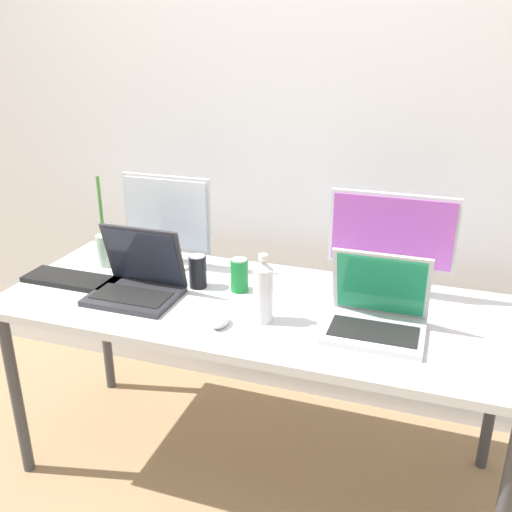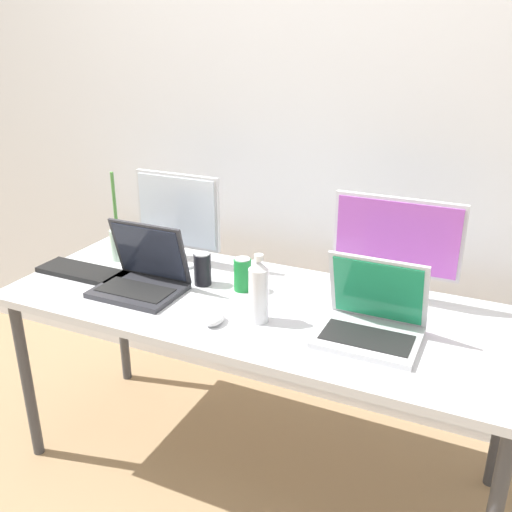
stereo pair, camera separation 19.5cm
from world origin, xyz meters
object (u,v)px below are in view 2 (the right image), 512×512
object	(u,v)px
laptop_secondary	(372,319)
bamboo_vase	(118,242)
soda_can_near_keyboard	(203,269)
monitor_center	(396,246)
mouse_by_keyboard	(215,319)
monitor_left	(178,217)
keyboard_main	(83,272)
laptop_silver	(142,275)
water_bottle	(259,291)
work_desk	(256,318)
soda_can_by_laptop	(243,274)

from	to	relation	value
laptop_secondary	bamboo_vase	distance (m)	1.14
bamboo_vase	soda_can_near_keyboard	bearing A→B (deg)	-9.03
monitor_center	mouse_by_keyboard	size ratio (longest dim) A/B	4.78
monitor_left	keyboard_main	size ratio (longest dim) A/B	1.01
keyboard_main	soda_can_near_keyboard	xyz separation A→B (m)	(0.48, 0.12, 0.05)
laptop_silver	soda_can_near_keyboard	bearing A→B (deg)	37.92
mouse_by_keyboard	laptop_silver	bearing A→B (deg)	159.61
laptop_silver	laptop_secondary	xyz separation A→B (m)	(0.86, 0.02, 0.00)
bamboo_vase	laptop_silver	bearing A→B (deg)	-37.79
monitor_left	bamboo_vase	distance (m)	0.29
keyboard_main	bamboo_vase	xyz separation A→B (m)	(0.03, 0.19, 0.07)
bamboo_vase	water_bottle	bearing A→B (deg)	-18.09
laptop_silver	laptop_secondary	size ratio (longest dim) A/B	0.99
laptop_silver	mouse_by_keyboard	bearing A→B (deg)	-17.76
monitor_left	laptop_silver	distance (m)	0.32
mouse_by_keyboard	soda_can_near_keyboard	bearing A→B (deg)	124.21
laptop_silver	water_bottle	bearing A→B (deg)	-4.67
mouse_by_keyboard	bamboo_vase	size ratio (longest dim) A/B	0.25
monitor_center	water_bottle	world-z (taller)	monitor_center
monitor_center	water_bottle	xyz separation A→B (m)	(-0.37, -0.34, -0.10)
laptop_secondary	mouse_by_keyboard	xyz separation A→B (m)	(-0.49, -0.14, -0.04)
soda_can_near_keyboard	water_bottle	bearing A→B (deg)	-29.42
laptop_silver	laptop_secondary	world-z (taller)	laptop_secondary
work_desk	laptop_silver	xyz separation A→B (m)	(-0.43, -0.08, 0.12)
water_bottle	soda_can_near_keyboard	bearing A→B (deg)	150.58
laptop_secondary	keyboard_main	world-z (taller)	laptop_secondary
mouse_by_keyboard	soda_can_near_keyboard	distance (m)	0.32
monitor_center	bamboo_vase	world-z (taller)	monitor_center
soda_can_near_keyboard	mouse_by_keyboard	bearing A→B (deg)	-53.16
monitor_left	soda_can_by_laptop	xyz separation A→B (m)	(0.35, -0.13, -0.14)
water_bottle	bamboo_vase	bearing A→B (deg)	161.91
water_bottle	soda_can_near_keyboard	distance (m)	0.37
bamboo_vase	mouse_by_keyboard	bearing A→B (deg)	-27.13
laptop_silver	water_bottle	distance (m)	0.50
bamboo_vase	work_desk	bearing A→B (deg)	-10.63
keyboard_main	bamboo_vase	size ratio (longest dim) A/B	1.00
monitor_left	mouse_by_keyboard	size ratio (longest dim) A/B	4.08
laptop_secondary	water_bottle	distance (m)	0.37
work_desk	soda_can_near_keyboard	distance (m)	0.29
monitor_left	laptop_silver	size ratio (longest dim) A/B	1.22
water_bottle	mouse_by_keyboard	bearing A→B (deg)	-147.92
monitor_left	laptop_secondary	world-z (taller)	monitor_left
monitor_center	bamboo_vase	distance (m)	1.14
laptop_secondary	bamboo_vase	bearing A→B (deg)	170.36
monitor_left	keyboard_main	world-z (taller)	monitor_left
monitor_left	monitor_center	world-z (taller)	monitor_center
laptop_silver	bamboo_vase	bearing A→B (deg)	142.21
water_bottle	keyboard_main	bearing A→B (deg)	175.75
work_desk	bamboo_vase	size ratio (longest dim) A/B	4.90
laptop_silver	work_desk	bearing A→B (deg)	10.29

